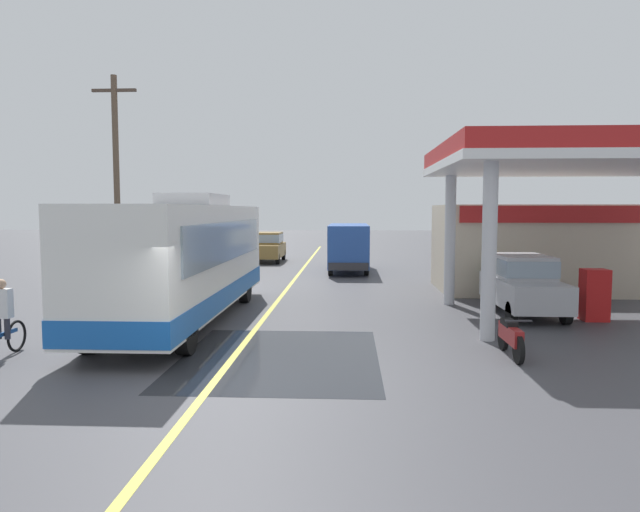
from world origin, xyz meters
The scene contains 13 objects.
ground centered at (0.00, 20.00, 0.00)m, with size 120.00×120.00×0.00m, color #424247.
lane_divider_stripe centered at (0.00, 15.00, 0.00)m, with size 0.16×50.00×0.01m, color #D8CC4C.
wet_puddle_patch centered at (1.01, 2.34, 0.00)m, with size 4.27×5.40×0.01m, color #26282D.
coach_bus_main centered at (-2.19, 6.35, 1.72)m, with size 2.60×11.04×3.69m.
gas_station_roadside centered at (9.62, 11.12, 2.63)m, with size 9.10×11.95×5.10m.
car_at_pump centered at (7.85, 7.89, 1.01)m, with size 1.70×4.20×1.82m.
minibus_opposing_lane centered at (2.49, 19.97, 1.47)m, with size 2.04×6.13×2.44m.
cyclist_on_shoulder centered at (-5.00, 2.03, 0.78)m, with size 0.34×1.82×1.72m.
motorcycle_parked_forecourt centered at (6.05, 2.67, 0.44)m, with size 0.55×1.80×0.92m.
pedestrian_near_pump centered at (7.73, 10.18, 0.93)m, with size 0.55×0.22×1.66m.
pedestrian_by_shop centered at (7.72, 10.77, 0.93)m, with size 0.55×0.22×1.66m.
car_trailing_behind_bus centered at (-2.45, 25.21, 1.01)m, with size 1.70×4.20×1.82m.
utility_pole_roadside centered at (-6.93, 13.03, 4.48)m, with size 1.80×0.24×8.59m.
Camera 1 is at (2.50, -9.80, 3.20)m, focal length 31.98 mm.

